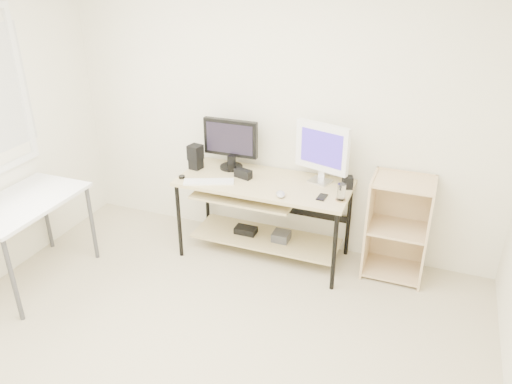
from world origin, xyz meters
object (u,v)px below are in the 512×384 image
object	(u,v)px
desk	(262,202)
audio_controller	(232,164)
side_table	(24,210)
shelf_unit	(398,226)
white_imac	(322,149)
black_monitor	(231,141)

from	to	relation	value
desk	audio_controller	xyz separation A→B (m)	(-0.32, 0.09, 0.29)
side_table	shelf_unit	xyz separation A→B (m)	(2.83, 1.22, -0.22)
audio_controller	white_imac	bearing A→B (deg)	-19.97
shelf_unit	white_imac	bearing A→B (deg)	-179.59
white_imac	audio_controller	size ratio (longest dim) A/B	3.45
white_imac	side_table	bearing A→B (deg)	-133.60
side_table	shelf_unit	world-z (taller)	shelf_unit
black_monitor	white_imac	xyz separation A→B (m)	(0.84, -0.01, 0.04)
desk	black_monitor	distance (m)	0.62
white_imac	shelf_unit	bearing A→B (deg)	17.14
shelf_unit	audio_controller	distance (m)	1.55
shelf_unit	white_imac	size ratio (longest dim) A/B	1.71
desk	shelf_unit	world-z (taller)	shelf_unit
side_table	white_imac	distance (m)	2.49
audio_controller	desk	bearing A→B (deg)	-40.23
desk	black_monitor	size ratio (longest dim) A/B	2.98
shelf_unit	audio_controller	bearing A→B (deg)	-177.34
shelf_unit	black_monitor	distance (m)	1.64
desk	black_monitor	bearing A→B (deg)	155.85
side_table	black_monitor	size ratio (longest dim) A/B	1.98
audio_controller	side_table	bearing A→B (deg)	-163.70
shelf_unit	white_imac	xyz separation A→B (m)	(-0.70, -0.00, 0.60)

